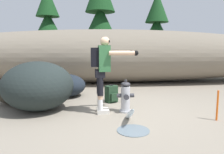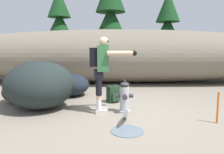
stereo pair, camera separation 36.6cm
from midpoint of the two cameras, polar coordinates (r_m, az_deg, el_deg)
name	(u,v)px [view 1 (the left image)]	position (r m, az deg, el deg)	size (l,w,h in m)	color
ground_plane	(121,113)	(4.69, 0.20, -9.95)	(56.00, 56.00, 0.04)	gray
dirt_embankment	(110,56)	(8.94, -1.60, 5.75)	(17.69, 3.20, 2.22)	#756B5B
fire_hydrant	(125,97)	(4.65, 1.45, -5.57)	(0.38, 0.33, 0.73)	#B2B2B7
hydrant_water_jet	(130,118)	(4.00, 2.36, -11.27)	(0.56, 1.26, 0.57)	silver
utility_worker	(104,65)	(4.50, -4.63, 3.17)	(1.00, 0.58, 1.65)	beige
spare_backpack	(111,94)	(5.53, -2.05, -4.70)	(0.36, 0.36, 0.47)	#1E3823
boulder_large	(38,86)	(5.13, -21.47, -2.26)	(1.62, 1.58, 1.12)	#1F2827
boulder_mid	(67,85)	(6.39, -13.87, -2.22)	(1.09, 1.16, 0.66)	black
boulder_small	(16,93)	(6.00, -26.32, -3.95)	(1.00, 0.93, 0.55)	black
boulder_outlier	(40,91)	(6.33, -20.54, -3.71)	(0.68, 0.70, 0.41)	#282B21
pine_tree_far_left	(48,22)	(13.66, -17.84, 14.11)	(2.16, 2.16, 5.15)	#47331E
pine_tree_left	(100,19)	(13.27, -4.06, 15.50)	(2.80, 2.80, 6.09)	#47331E
pine_tree_center	(157,28)	(12.90, 11.26, 13.05)	(2.11, 2.11, 4.74)	#47331E
survey_stake	(217,106)	(4.52, 24.76, -7.10)	(0.04, 0.04, 0.60)	#E55914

